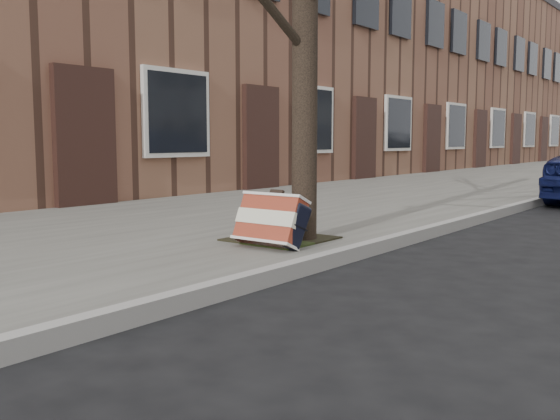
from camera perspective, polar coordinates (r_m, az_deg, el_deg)
The scene contains 6 objects.
ground at distance 3.91m, azimuth 12.95°, elevation -9.40°, with size 120.00×120.00×0.00m, color black.
near_sidewalk at distance 19.20m, azimuth 21.58°, elevation 2.98°, with size 5.00×70.00×0.12m, color slate.
house_near at distance 22.54m, azimuth 7.77°, elevation 12.57°, with size 6.80×40.00×7.00m, color brown.
dirt_patch at distance 5.91m, azimuth 0.07°, elevation -2.63°, with size 0.85×0.85×0.01m, color black.
suitcase_red at distance 5.44m, azimuth -0.90°, elevation -0.97°, with size 0.61×0.17×0.44m, color maroon.
suitcase_navy at distance 5.45m, azimuth -0.10°, elevation -1.17°, with size 0.55×0.18×0.40m, color black.
Camera 1 is at (1.54, -3.44, 1.05)m, focal length 40.00 mm.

